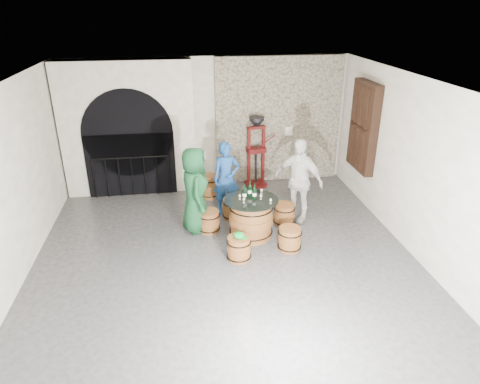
{
  "coord_description": "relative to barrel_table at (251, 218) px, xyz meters",
  "views": [
    {
      "loc": [
        -0.73,
        -6.42,
        4.39
      ],
      "look_at": [
        0.36,
        0.93,
        1.05
      ],
      "focal_mm": 32.0,
      "sensor_mm": 36.0,
      "label": 1
    }
  ],
  "objects": [
    {
      "name": "ground",
      "position": [
        -0.61,
        -1.05,
        -0.41
      ],
      "size": [
        8.0,
        8.0,
        0.0
      ],
      "primitive_type": "plane",
      "color": "#2E2E30",
      "rests_on": "ground"
    },
    {
      "name": "wall_back",
      "position": [
        -0.61,
        2.95,
        1.19
      ],
      "size": [
        8.0,
        0.0,
        8.0
      ],
      "primitive_type": "plane",
      "rotation": [
        1.57,
        0.0,
        0.0
      ],
      "color": "silver",
      "rests_on": "ground"
    },
    {
      "name": "wall_front",
      "position": [
        -0.61,
        -5.05,
        1.19
      ],
      "size": [
        8.0,
        0.0,
        8.0
      ],
      "primitive_type": "plane",
      "rotation": [
        -1.57,
        0.0,
        0.0
      ],
      "color": "silver",
      "rests_on": "ground"
    },
    {
      "name": "wall_left",
      "position": [
        -4.11,
        -1.05,
        1.19
      ],
      "size": [
        0.0,
        8.0,
        8.0
      ],
      "primitive_type": "plane",
      "rotation": [
        1.57,
        0.0,
        1.57
      ],
      "color": "silver",
      "rests_on": "ground"
    },
    {
      "name": "wall_right",
      "position": [
        2.89,
        -1.05,
        1.19
      ],
      "size": [
        0.0,
        8.0,
        8.0
      ],
      "primitive_type": "plane",
      "rotation": [
        1.57,
        0.0,
        -1.57
      ],
      "color": "silver",
      "rests_on": "ground"
    },
    {
      "name": "ceiling",
      "position": [
        -0.61,
        -1.05,
        2.79
      ],
      "size": [
        8.0,
        8.0,
        0.0
      ],
      "primitive_type": "plane",
      "rotation": [
        3.14,
        0.0,
        0.0
      ],
      "color": "beige",
      "rests_on": "wall_back"
    },
    {
      "name": "stone_facing_panel",
      "position": [
        1.19,
        2.89,
        1.19
      ],
      "size": [
        3.2,
        0.12,
        3.18
      ],
      "primitive_type": "cube",
      "color": "gray",
      "rests_on": "ground"
    },
    {
      "name": "arched_opening",
      "position": [
        -2.51,
        2.69,
        1.17
      ],
      "size": [
        3.1,
        0.6,
        3.19
      ],
      "color": "silver",
      "rests_on": "ground"
    },
    {
      "name": "shuttered_window",
      "position": [
        2.77,
        1.35,
        1.39
      ],
      "size": [
        0.23,
        1.1,
        2.0
      ],
      "color": "black",
      "rests_on": "wall_right"
    },
    {
      "name": "barrel_table",
      "position": [
        0.0,
        0.0,
        0.0
      ],
      "size": [
        1.07,
        1.07,
        0.82
      ],
      "color": "brown",
      "rests_on": "ground"
    },
    {
      "name": "barrel_stool_left",
      "position": [
        -0.82,
        0.33,
        -0.18
      ],
      "size": [
        0.46,
        0.46,
        0.46
      ],
      "color": "brown",
      "rests_on": "ground"
    },
    {
      "name": "barrel_stool_far",
      "position": [
        -0.26,
        0.85,
        -0.18
      ],
      "size": [
        0.46,
        0.46,
        0.46
      ],
      "color": "brown",
      "rests_on": "ground"
    },
    {
      "name": "barrel_stool_right",
      "position": [
        0.79,
        0.41,
        -0.18
      ],
      "size": [
        0.46,
        0.46,
        0.46
      ],
      "color": "brown",
      "rests_on": "ground"
    },
    {
      "name": "barrel_stool_near_right",
      "position": [
        0.65,
        -0.61,
        -0.18
      ],
      "size": [
        0.46,
        0.46,
        0.46
      ],
      "color": "brown",
      "rests_on": "ground"
    },
    {
      "name": "barrel_stool_near_left",
      "position": [
        -0.37,
        -0.81,
        -0.18
      ],
      "size": [
        0.46,
        0.46,
        0.46
      ],
      "color": "brown",
      "rests_on": "ground"
    },
    {
      "name": "green_cap",
      "position": [
        -0.36,
        -0.81,
        0.1
      ],
      "size": [
        0.25,
        0.2,
        0.11
      ],
      "color": "#0B8228",
      "rests_on": "barrel_stool_near_left"
    },
    {
      "name": "person_green",
      "position": [
        -1.08,
        0.43,
        0.49
      ],
      "size": [
        0.62,
        0.91,
        1.79
      ],
      "primitive_type": "imported",
      "rotation": [
        0.0,
        0.0,
        1.62
      ],
      "color": "#113E20",
      "rests_on": "ground"
    },
    {
      "name": "person_blue",
      "position": [
        -0.35,
        1.17,
        0.41
      ],
      "size": [
        0.62,
        0.43,
        1.63
      ],
      "primitive_type": "imported",
      "rotation": [
        0.0,
        0.0,
        0.06
      ],
      "color": "navy",
      "rests_on": "ground"
    },
    {
      "name": "person_white",
      "position": [
        1.11,
        0.57,
        0.51
      ],
      "size": [
        1.12,
        1.03,
        1.84
      ],
      "primitive_type": "imported",
      "rotation": [
        0.0,
        0.0,
        -0.69
      ],
      "color": "silver",
      "rests_on": "ground"
    },
    {
      "name": "wine_bottle_left",
      "position": [
        -0.13,
        0.01,
        0.55
      ],
      "size": [
        0.08,
        0.08,
        0.32
      ],
      "color": "black",
      "rests_on": "barrel_table"
    },
    {
      "name": "wine_bottle_center",
      "position": [
        0.06,
        0.01,
        0.55
      ],
      "size": [
        0.08,
        0.08,
        0.32
      ],
      "color": "black",
      "rests_on": "barrel_table"
    },
    {
      "name": "wine_bottle_right",
      "position": [
        -0.0,
        0.16,
        0.55
      ],
      "size": [
        0.08,
        0.08,
        0.32
      ],
      "color": "black",
      "rests_on": "barrel_table"
    },
    {
      "name": "tasting_glass_a",
      "position": [
        -0.17,
        -0.13,
        0.46
      ],
      "size": [
        0.05,
        0.05,
        0.1
      ],
      "primitive_type": null,
      "color": "#A56B20",
      "rests_on": "barrel_table"
    },
    {
      "name": "tasting_glass_b",
      "position": [
        0.19,
        -0.02,
        0.46
      ],
      "size": [
        0.05,
        0.05,
        0.1
      ],
      "primitive_type": null,
      "color": "#A56B20",
      "rests_on": "barrel_table"
    },
    {
      "name": "tasting_glass_c",
      "position": [
        -0.11,
        0.17,
        0.46
      ],
      "size": [
        0.05,
        0.05,
        0.1
      ],
      "primitive_type": null,
      "color": "#A56B20",
      "rests_on": "barrel_table"
    },
    {
      "name": "tasting_glass_d",
      "position": [
        0.25,
        0.24,
        0.46
      ],
      "size": [
        0.05,
        0.05,
        0.1
      ],
      "primitive_type": null,
      "color": "#A56B20",
      "rests_on": "barrel_table"
    },
    {
      "name": "tasting_glass_e",
      "position": [
        0.34,
        -0.24,
        0.46
      ],
      "size": [
        0.05,
        0.05,
        0.1
      ],
      "primitive_type": null,
      "color": "#A56B20",
      "rests_on": "barrel_table"
    },
    {
      "name": "tasting_glass_f",
      "position": [
        -0.22,
        0.04,
        0.46
      ],
      "size": [
        0.05,
        0.05,
        0.1
      ],
      "primitive_type": null,
      "color": "#A56B20",
      "rests_on": "barrel_table"
    },
    {
      "name": "side_barrel",
      "position": [
        -0.68,
        2.0,
        -0.12
      ],
      "size": [
        0.43,
        0.43,
        0.57
      ],
      "rotation": [
        0.0,
        0.0,
        0.11
      ],
      "color": "brown",
      "rests_on": "ground"
    },
    {
      "name": "corking_press",
      "position": [
        0.56,
        2.52,
        0.65
      ],
      "size": [
        0.77,
        0.49,
        1.81
      ],
      "rotation": [
        0.0,
        0.0,
        0.18
      ],
      "color": "#53100D",
      "rests_on": "ground"
    },
    {
      "name": "control_box",
      "position": [
        1.44,
        2.81,
        0.94
      ],
      "size": [
        0.18,
        0.1,
        0.22
      ],
      "primitive_type": "cube",
      "color": "silver",
      "rests_on": "wall_back"
    }
  ]
}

